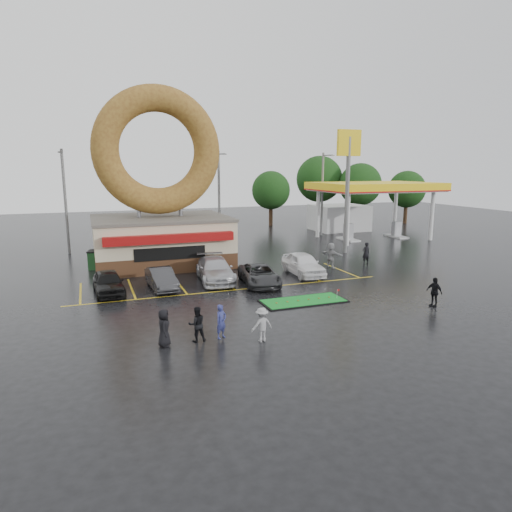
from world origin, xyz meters
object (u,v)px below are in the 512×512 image
object	(u,v)px
person_cameraman	(434,292)
car_silver	(215,270)
dumpster	(102,260)
car_grey	(259,275)
putting_green	(303,301)
shell_sign	(348,168)
person_blue	(221,321)
gas_station	(359,202)
streetlight_left	(65,199)
streetlight_right	(323,192)
car_black	(108,283)
car_white	(303,264)
car_dgrey	(161,279)
streetlight_mid	(219,195)
donut_shop	(160,207)

from	to	relation	value
person_cameraman	car_silver	bearing A→B (deg)	-148.26
dumpster	car_grey	bearing A→B (deg)	-29.08
car_silver	putting_green	bearing A→B (deg)	-55.46
shell_sign	dumpster	size ratio (longest dim) A/B	5.89
shell_sign	person_cameraman	xyz separation A→B (m)	(-3.88, -15.58, -6.57)
car_silver	person_cameraman	world-z (taller)	person_cameraman
person_blue	gas_station	bearing A→B (deg)	18.72
dumpster	streetlight_left	bearing A→B (deg)	122.21
streetlight_right	car_silver	xyz separation A→B (m)	(-16.55, -15.89, -4.02)
car_black	car_white	xyz separation A→B (m)	(13.09, 0.38, 0.09)
car_dgrey	streetlight_mid	bearing A→B (deg)	58.58
donut_shop	streetlight_mid	bearing A→B (deg)	48.62
streetlight_right	car_white	xyz separation A→B (m)	(-10.29, -16.36, -4.00)
car_dgrey	person_cameraman	distance (m)	15.99
car_black	person_blue	size ratio (longest dim) A/B	2.67
shell_sign	person_cameraman	size ratio (longest dim) A/B	6.54
gas_station	car_silver	xyz separation A→B (m)	(-20.55, -14.92, -2.93)
streetlight_mid	car_dgrey	size ratio (longest dim) A/B	2.27
car_grey	dumpster	bearing A→B (deg)	145.61
streetlight_mid	streetlight_right	distance (m)	12.04
car_dgrey	car_black	bearing A→B (deg)	176.95
gas_station	car_dgrey	world-z (taller)	gas_station
person_blue	car_white	bearing A→B (deg)	19.14
donut_shop	streetlight_right	size ratio (longest dim) A/B	1.50
gas_station	dumpster	distance (m)	28.88
car_white	person_cameraman	world-z (taller)	person_cameraman
car_white	person_blue	bearing A→B (deg)	-129.73
streetlight_left	streetlight_right	world-z (taller)	same
gas_station	car_dgrey	distance (m)	29.04
car_black	streetlight_right	bearing A→B (deg)	32.28
donut_shop	streetlight_right	distance (m)	21.00
streetlight_right	car_grey	world-z (taller)	streetlight_right
car_silver	car_grey	distance (m)	3.09
donut_shop	shell_sign	world-z (taller)	donut_shop
streetlight_left	person_cameraman	xyz separation A→B (m)	(19.12, -23.50, -3.97)
donut_shop	shell_sign	size ratio (longest dim) A/B	1.27
streetlight_left	dumpster	world-z (taller)	streetlight_left
putting_green	donut_shop	bearing A→B (deg)	113.79
shell_sign	streetlight_mid	world-z (taller)	shell_sign
car_black	car_dgrey	xyz separation A→B (m)	(3.15, 0.04, -0.05)
gas_station	car_dgrey	bearing A→B (deg)	-147.02
car_silver	streetlight_mid	bearing A→B (deg)	79.25
car_black	person_cameraman	distance (m)	18.68
person_cameraman	person_blue	bearing A→B (deg)	-101.12
dumpster	donut_shop	bearing A→B (deg)	17.31
car_grey	person_cameraman	distance (m)	10.57
car_silver	car_grey	world-z (taller)	car_silver
donut_shop	person_blue	bearing A→B (deg)	-90.14
gas_station	streetlight_left	size ratio (longest dim) A/B	1.52
car_dgrey	person_blue	xyz separation A→B (m)	(1.19, -9.30, 0.11)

